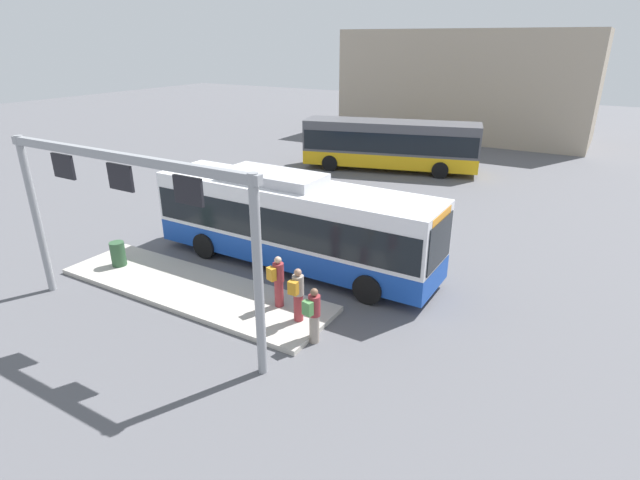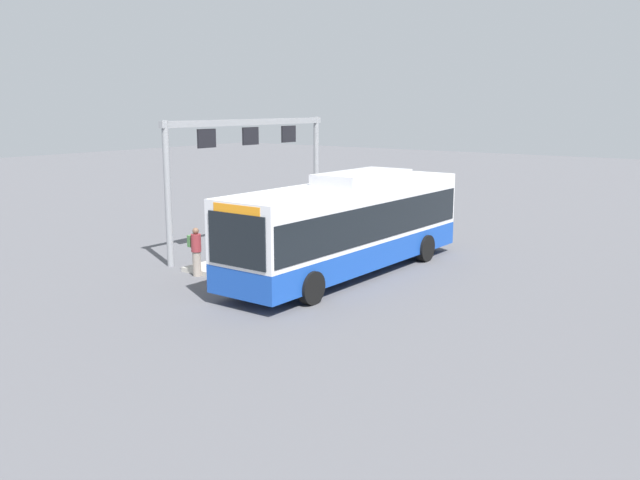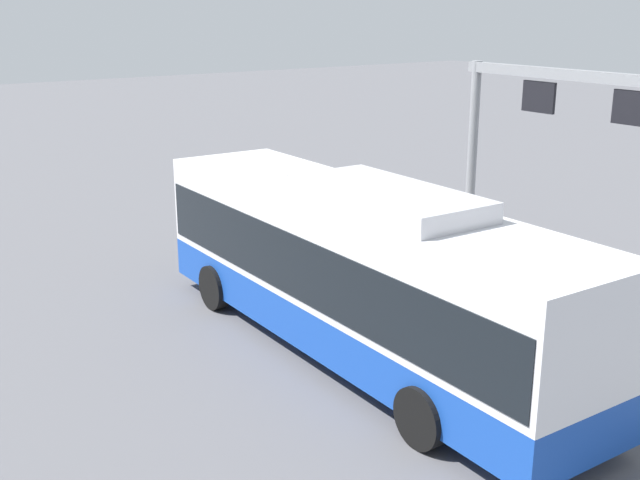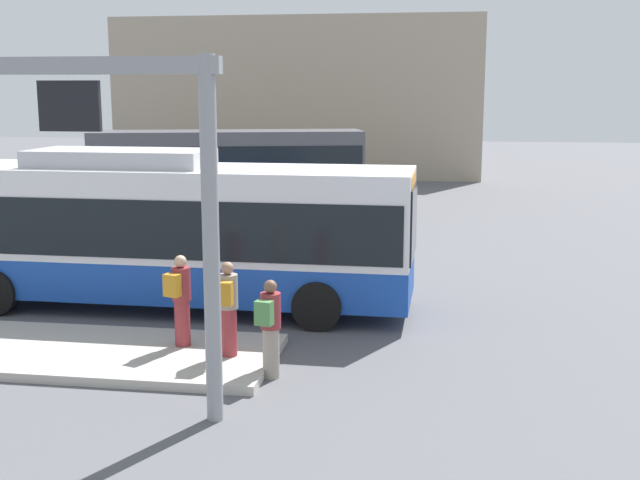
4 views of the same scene
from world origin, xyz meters
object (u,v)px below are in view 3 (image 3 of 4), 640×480
object	(u,v)px
bus_main	(358,265)
person_waiting_mid	(411,242)
person_boarding	(405,237)
person_waiting_near	(426,256)

from	to	relation	value
bus_main	person_waiting_mid	distance (m)	4.34
bus_main	person_boarding	world-z (taller)	bus_main
person_waiting_near	person_waiting_mid	xyz separation A→B (m)	(0.99, -0.41, 0.00)
person_waiting_mid	bus_main	bearing A→B (deg)	34.72
person_boarding	person_waiting_mid	bearing A→B (deg)	70.08
bus_main	person_boarding	xyz separation A→B (m)	(3.32, -4.02, -0.92)
bus_main	person_waiting_near	xyz separation A→B (m)	(1.48, -3.08, -0.76)
bus_main	person_waiting_mid	size ratio (longest dim) A/B	6.59
person_waiting_near	person_boarding	bearing A→B (deg)	-99.06
person_waiting_near	bus_main	bearing A→B (deg)	43.69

